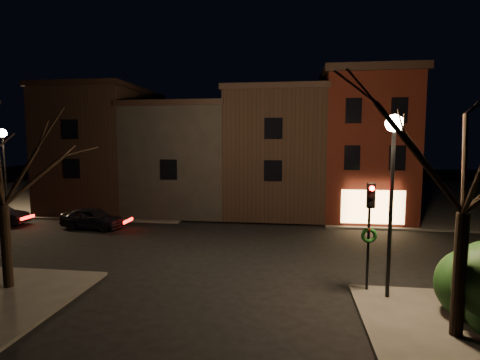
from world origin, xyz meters
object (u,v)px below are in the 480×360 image
object	(u,v)px
bare_tree_left	(0,148)
parked_car_a	(92,218)
street_lamp_near	(393,156)
traffic_signal	(370,220)
street_lamp_far	(3,148)
bare_tree_right	(469,124)

from	to	relation	value
bare_tree_left	parked_car_a	bearing A→B (deg)	101.89
street_lamp_near	parked_car_a	bearing A→B (deg)	151.47
traffic_signal	street_lamp_far	bearing A→B (deg)	154.55
bare_tree_right	bare_tree_left	world-z (taller)	bare_tree_right
traffic_signal	parked_car_a	xyz separation A→B (m)	(-15.67, 8.36, -2.11)
street_lamp_far	bare_tree_right	world-z (taller)	bare_tree_right
street_lamp_far	parked_car_a	distance (m)	10.53
traffic_signal	bare_tree_right	xyz separation A→B (m)	(1.90, -2.99, 3.34)
street_lamp_near	bare_tree_left	xyz separation A→B (m)	(-14.20, -1.00, 0.25)
street_lamp_near	traffic_signal	xyz separation A→B (m)	(-0.60, 0.49, -2.37)
traffic_signal	bare_tree_right	bearing A→B (deg)	-57.59
bare_tree_right	traffic_signal	bearing A→B (deg)	122.41
street_lamp_near	street_lamp_far	distance (m)	28.00
street_lamp_far	parked_car_a	xyz separation A→B (m)	(8.93, -3.35, -4.48)
street_lamp_near	street_lamp_far	world-z (taller)	same
traffic_signal	parked_car_a	bearing A→B (deg)	151.94
bare_tree_left	parked_car_a	distance (m)	11.12
bare_tree_right	street_lamp_far	bearing A→B (deg)	150.98
street_lamp_far	traffic_signal	world-z (taller)	street_lamp_far
bare_tree_right	parked_car_a	world-z (taller)	bare_tree_right
street_lamp_far	street_lamp_near	bearing A→B (deg)	-25.83
bare_tree_left	bare_tree_right	bearing A→B (deg)	-5.53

